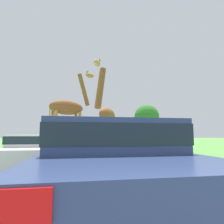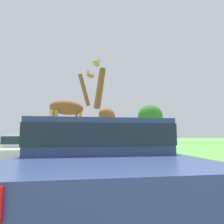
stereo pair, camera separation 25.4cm
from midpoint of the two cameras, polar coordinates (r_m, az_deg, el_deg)
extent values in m
cube|color=#5B5B5E|center=(29.36, -9.35, -8.85)|extent=(6.87, 120.00, 0.00)
cylinder|color=tan|center=(9.69, -1.95, -7.66)|extent=(0.16, 0.16, 2.00)
cylinder|color=#2D2319|center=(9.76, -1.98, -13.26)|extent=(0.21, 0.21, 0.10)
cylinder|color=tan|center=(9.88, -4.75, -7.62)|extent=(0.16, 0.16, 2.00)
cylinder|color=#2D2319|center=(9.94, -4.81, -13.11)|extent=(0.21, 0.21, 0.10)
cylinder|color=tan|center=(10.92, 0.37, -7.55)|extent=(0.16, 0.16, 2.00)
cylinder|color=#2D2319|center=(10.97, 0.38, -12.52)|extent=(0.21, 0.21, 0.10)
cylinder|color=tan|center=(11.08, -2.15, -7.53)|extent=(0.16, 0.16, 2.00)
cylinder|color=#2D2319|center=(11.14, -2.18, -12.43)|extent=(0.21, 0.21, 0.10)
ellipsoid|color=brown|center=(10.44, -2.03, -0.90)|extent=(1.41, 1.91, 0.79)
cylinder|color=brown|center=(9.70, -4.08, 6.98)|extent=(0.73, 0.99, 2.14)
ellipsoid|color=tan|center=(9.62, -5.05, 13.76)|extent=(0.48, 0.61, 0.30)
cylinder|color=tan|center=(11.23, -0.51, -4.13)|extent=(0.06, 0.06, 1.10)
cone|color=brown|center=(9.83, -4.27, 14.75)|extent=(0.07, 0.07, 0.16)
cone|color=brown|center=(9.87, -5.01, 14.64)|extent=(0.07, 0.07, 0.16)
cylinder|color=#B77F3D|center=(11.90, -11.00, -6.17)|extent=(0.17, 0.17, 2.49)
cylinder|color=#2D2319|center=(11.95, -11.13, -11.91)|extent=(0.22, 0.22, 0.10)
cylinder|color=#B77F3D|center=(11.46, -9.88, -6.18)|extent=(0.17, 0.17, 2.49)
cylinder|color=#2D2319|center=(11.52, -10.01, -12.14)|extent=(0.22, 0.22, 0.10)
cylinder|color=#B77F3D|center=(11.34, -17.42, -5.98)|extent=(0.17, 0.17, 2.49)
cylinder|color=#2D2319|center=(11.39, -17.63, -11.99)|extent=(0.22, 0.22, 0.10)
cylinder|color=#B77F3D|center=(10.87, -16.51, -5.99)|extent=(0.17, 0.17, 2.49)
cylinder|color=#2D2319|center=(10.93, -16.72, -12.26)|extent=(0.22, 0.22, 0.10)
ellipsoid|color=brown|center=(11.48, -13.43, 1.27)|extent=(2.06, 1.43, 0.83)
cylinder|color=brown|center=(12.15, -8.71, 6.27)|extent=(0.85, 0.59, 1.93)
ellipsoid|color=#B77F3D|center=(12.60, -6.96, 10.34)|extent=(0.61, 0.47, 0.30)
cylinder|color=#B77F3D|center=(11.05, -18.05, -1.85)|extent=(0.06, 0.06, 1.37)
cone|color=brown|center=(12.64, -7.77, 11.39)|extent=(0.07, 0.07, 0.16)
cone|color=brown|center=(12.53, -7.46, 11.55)|extent=(0.07, 0.07, 0.16)
cube|color=navy|center=(3.08, -3.64, -17.10)|extent=(1.85, 3.99, 0.68)
cube|color=navy|center=(3.03, -3.56, -6.86)|extent=(1.66, 1.80, 0.41)
cube|color=#19232D|center=(3.03, -3.56, -6.46)|extent=(1.68, 1.82, 0.25)
cube|color=red|center=(1.12, -32.75, -22.11)|extent=(0.33, 0.03, 0.16)
cylinder|color=black|center=(4.31, -16.05, -17.82)|extent=(0.37, 0.64, 0.64)
cylinder|color=black|center=(4.43, 4.31, -17.73)|extent=(0.37, 0.64, 0.64)
cube|color=black|center=(25.44, -7.78, -7.83)|extent=(1.98, 4.29, 0.69)
cube|color=black|center=(25.44, -7.76, -6.42)|extent=(1.78, 1.93, 0.56)
cube|color=#19232D|center=(25.44, -7.75, -6.36)|extent=(1.80, 1.95, 0.34)
cube|color=red|center=(23.26, -9.51, -7.31)|extent=(0.36, 0.03, 0.17)
cube|color=red|center=(23.35, -5.49, -7.37)|extent=(0.36, 0.03, 0.17)
cylinder|color=black|center=(26.71, -9.64, -8.37)|extent=(0.40, 0.65, 0.65)
cylinder|color=black|center=(26.78, -6.22, -8.42)|extent=(0.40, 0.65, 0.65)
cylinder|color=black|center=(24.14, -9.53, -8.57)|extent=(0.40, 0.65, 0.65)
cylinder|color=black|center=(24.22, -5.74, -8.62)|extent=(0.40, 0.65, 0.65)
cube|color=#144C28|center=(16.37, -1.44, -8.75)|extent=(1.75, 4.53, 0.63)
cube|color=#144C28|center=(16.36, -1.44, -6.67)|extent=(1.58, 2.04, 0.55)
cube|color=#19232D|center=(16.36, -1.43, -6.58)|extent=(1.60, 2.06, 0.33)
cube|color=red|center=(14.01, -2.87, -8.18)|extent=(0.32, 0.03, 0.15)
cube|color=red|center=(14.28, 2.92, -8.15)|extent=(0.32, 0.03, 0.15)
cylinder|color=black|center=(17.64, -4.44, -9.46)|extent=(0.35, 0.60, 0.60)
cylinder|color=black|center=(17.84, 0.10, -9.45)|extent=(0.35, 0.60, 0.60)
cylinder|color=black|center=(14.94, -3.29, -9.99)|extent=(0.35, 0.60, 0.60)
cylinder|color=black|center=(15.19, 2.04, -9.94)|extent=(0.35, 0.60, 0.60)
cube|color=silver|center=(7.68, -21.18, -11.12)|extent=(1.98, 4.13, 0.55)
cube|color=silver|center=(7.66, -21.03, -7.54)|extent=(1.78, 1.86, 0.41)
cube|color=#19232D|center=(7.66, -21.03, -7.39)|extent=(1.80, 1.88, 0.24)
cube|color=red|center=(5.50, -16.60, -11.19)|extent=(0.36, 0.03, 0.13)
cylinder|color=black|center=(9.08, -24.83, -11.69)|extent=(0.40, 0.56, 0.56)
cylinder|color=black|center=(8.84, -14.59, -12.23)|extent=(0.40, 0.56, 0.56)
cylinder|color=black|center=(6.71, -30.10, -13.41)|extent=(0.40, 0.56, 0.56)
cylinder|color=black|center=(6.38, -16.13, -14.43)|extent=(0.40, 0.56, 0.56)
cylinder|color=#4C3828|center=(34.22, 9.75, -5.46)|extent=(0.56, 0.56, 3.66)
sphere|color=#2D7028|center=(34.36, 9.67, -1.36)|extent=(4.19, 4.19, 4.19)
camera|label=1|loc=(0.13, -90.69, 0.08)|focal=32.00mm
camera|label=2|loc=(0.13, 89.31, -0.08)|focal=32.00mm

